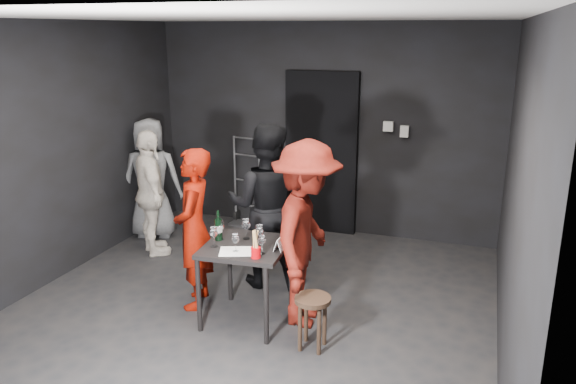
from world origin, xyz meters
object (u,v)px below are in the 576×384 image
(hand_truck, at_px, (247,208))
(bystander_grey, at_px, (151,177))
(tasting_table, at_px, (246,255))
(wine_bottle, at_px, (218,229))
(bystander_cream, at_px, (151,194))
(server_red, at_px, (194,226))
(woman_black, at_px, (266,195))
(man_maroon, at_px, (306,222))
(breadstick_cup, at_px, (256,245))
(stool, at_px, (313,309))

(hand_truck, height_order, bystander_grey, bystander_grey)
(tasting_table, bearing_deg, hand_truck, 113.70)
(bystander_grey, distance_m, wine_bottle, 2.37)
(bystander_cream, distance_m, bystander_grey, 0.61)
(hand_truck, distance_m, server_red, 2.45)
(woman_black, bearing_deg, man_maroon, 123.77)
(wine_bottle, distance_m, breadstick_cup, 0.55)
(stool, xyz_separation_m, bystander_cream, (-2.41, 1.36, 0.39))
(tasting_table, xyz_separation_m, man_maroon, (0.51, 0.18, 0.31))
(woman_black, bearing_deg, stool, 117.00)
(stool, height_order, woman_black, woman_black)
(server_red, bearing_deg, wine_bottle, 52.56)
(hand_truck, height_order, breadstick_cup, hand_truck)
(hand_truck, xyz_separation_m, woman_black, (0.96, -1.64, 0.75))
(woman_black, bearing_deg, bystander_cream, -21.44)
(bystander_cream, xyz_separation_m, breadstick_cup, (1.90, -1.35, 0.12))
(tasting_table, xyz_separation_m, breadstick_cup, (0.20, -0.24, 0.22))
(server_red, height_order, woman_black, woman_black)
(server_red, xyz_separation_m, wine_bottle, (0.32, -0.11, 0.05))
(woman_black, relative_size, bystander_cream, 1.30)
(stool, distance_m, wine_bottle, 1.14)
(man_maroon, height_order, wine_bottle, man_maroon)
(hand_truck, height_order, bystander_cream, bystander_cream)
(bystander_grey, relative_size, wine_bottle, 5.66)
(hand_truck, relative_size, bystander_grey, 0.76)
(tasting_table, bearing_deg, breadstick_cup, -50.44)
(man_maroon, bearing_deg, woman_black, 39.53)
(stool, xyz_separation_m, man_maroon, (-0.20, 0.43, 0.60))
(hand_truck, height_order, wine_bottle, hand_truck)
(stool, xyz_separation_m, breadstick_cup, (-0.51, 0.01, 0.51))
(hand_truck, relative_size, woman_black, 0.62)
(woman_black, distance_m, wine_bottle, 0.82)
(server_red, distance_m, breadstick_cup, 0.88)
(server_red, xyz_separation_m, man_maroon, (1.10, 0.04, 0.15))
(bystander_cream, distance_m, wine_bottle, 1.80)
(tasting_table, relative_size, server_red, 0.47)
(hand_truck, xyz_separation_m, wine_bottle, (0.80, -2.44, 0.64))
(bystander_cream, bearing_deg, bystander_grey, -12.65)
(stool, distance_m, woman_black, 1.49)
(breadstick_cup, bearing_deg, server_red, 154.40)
(wine_bottle, relative_size, breadstick_cup, 1.08)
(man_maroon, relative_size, bystander_grey, 1.21)
(bystander_cream, bearing_deg, server_red, -175.88)
(woman_black, xyz_separation_m, wine_bottle, (-0.15, -0.80, -0.12))
(server_red, bearing_deg, woman_black, 127.91)
(hand_truck, distance_m, wine_bottle, 2.65)
(woman_black, bearing_deg, bystander_grey, -33.99)
(bystander_cream, relative_size, wine_bottle, 5.33)
(stool, relative_size, server_red, 0.29)
(hand_truck, xyz_separation_m, man_maroon, (1.59, -2.28, 0.74))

